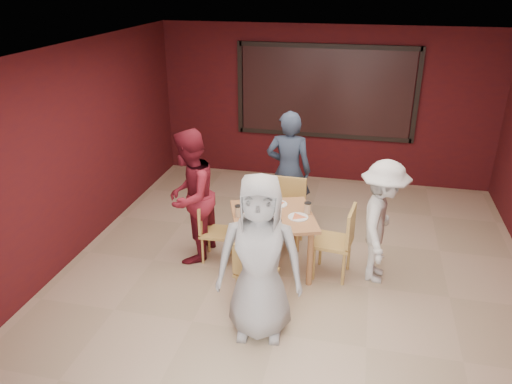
% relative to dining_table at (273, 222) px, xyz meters
% --- Properties ---
extents(floor, '(7.00, 7.00, 0.00)m').
position_rel_dining_table_xyz_m(floor, '(0.29, -0.15, -0.70)').
color(floor, tan).
rests_on(floor, ground).
extents(window_blinds, '(3.00, 0.02, 1.50)m').
position_rel_dining_table_xyz_m(window_blinds, '(0.29, 3.30, 0.95)').
color(window_blinds, black).
extents(dining_table, '(1.29, 1.29, 0.95)m').
position_rel_dining_table_xyz_m(dining_table, '(0.00, 0.00, 0.00)').
color(dining_table, '#B06E48').
rests_on(dining_table, floor).
extents(chair_front, '(0.50, 0.50, 0.84)m').
position_rel_dining_table_xyz_m(chair_front, '(-0.06, -0.82, -0.22)').
color(chair_front, tan).
rests_on(chair_front, floor).
extents(chair_back, '(0.48, 0.48, 0.97)m').
position_rel_dining_table_xyz_m(chair_back, '(0.07, 0.75, -0.15)').
color(chair_back, tan).
rests_on(chair_back, floor).
extents(chair_left, '(0.41, 0.41, 0.82)m').
position_rel_dining_table_xyz_m(chair_left, '(-0.85, 0.09, -0.23)').
color(chair_left, tan).
rests_on(chair_left, floor).
extents(chair_right, '(0.52, 0.52, 0.97)m').
position_rel_dining_table_xyz_m(chair_right, '(0.85, 0.04, -0.15)').
color(chair_right, tan).
rests_on(chair_right, floor).
extents(diner_front, '(0.97, 0.69, 1.84)m').
position_rel_dining_table_xyz_m(diner_front, '(0.10, -1.24, 0.22)').
color(diner_front, '#9C9C9C').
rests_on(diner_front, floor).
extents(diner_back, '(0.68, 0.46, 1.82)m').
position_rel_dining_table_xyz_m(diner_back, '(-0.01, 1.24, 0.22)').
color(diner_back, '#2A364B').
rests_on(diner_back, floor).
extents(diner_left, '(0.72, 0.91, 1.80)m').
position_rel_dining_table_xyz_m(diner_left, '(-1.13, 0.08, 0.21)').
color(diner_left, maroon).
rests_on(diner_left, floor).
extents(diner_right, '(0.68, 1.08, 1.59)m').
position_rel_dining_table_xyz_m(diner_right, '(1.34, 0.11, 0.10)').
color(diner_right, silver).
rests_on(diner_right, floor).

